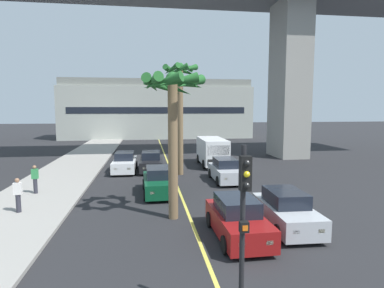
# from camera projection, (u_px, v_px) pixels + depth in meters

# --- Properties ---
(sidewalk_left) EXTENTS (4.80, 80.00, 0.15)m
(sidewalk_left) POSITION_uv_depth(u_px,v_px,m) (15.00, 215.00, 14.84)
(sidewalk_left) COLOR #9E9991
(sidewalk_left) RESTS_ON ground
(lane_stripe_center) EXTENTS (0.14, 56.00, 0.01)m
(lane_stripe_center) POSITION_uv_depth(u_px,v_px,m) (173.00, 176.00, 23.84)
(lane_stripe_center) COLOR #DBCC4C
(lane_stripe_center) RESTS_ON ground
(pier_building_backdrop) EXTENTS (31.06, 8.04, 9.65)m
(pier_building_backdrop) POSITION_uv_depth(u_px,v_px,m) (157.00, 109.00, 54.50)
(pier_building_backdrop) COLOR #ADB2A8
(pier_building_backdrop) RESTS_ON ground
(car_queue_front) EXTENTS (1.84, 4.10, 1.56)m
(car_queue_front) POSITION_uv_depth(u_px,v_px,m) (226.00, 171.00, 22.03)
(car_queue_front) COLOR #B7BABF
(car_queue_front) RESTS_ON ground
(car_queue_second) EXTENTS (1.89, 4.13, 1.56)m
(car_queue_second) POSITION_uv_depth(u_px,v_px,m) (125.00, 163.00, 25.20)
(car_queue_second) COLOR white
(car_queue_second) RESTS_ON ground
(car_queue_third) EXTENTS (1.88, 4.12, 1.56)m
(car_queue_third) POSITION_uv_depth(u_px,v_px,m) (237.00, 219.00, 12.41)
(car_queue_third) COLOR maroon
(car_queue_third) RESTS_ON ground
(car_queue_fourth) EXTENTS (1.92, 4.15, 1.56)m
(car_queue_fourth) POSITION_uv_depth(u_px,v_px,m) (159.00, 182.00, 18.72)
(car_queue_fourth) COLOR #0C4728
(car_queue_fourth) RESTS_ON ground
(car_queue_fifth) EXTENTS (1.95, 4.16, 1.56)m
(car_queue_fifth) POSITION_uv_depth(u_px,v_px,m) (286.00, 211.00, 13.45)
(car_queue_fifth) COLOR #B7BABF
(car_queue_fifth) RESTS_ON ground
(car_queue_sixth) EXTENTS (1.92, 4.14, 1.56)m
(car_queue_sixth) POSITION_uv_depth(u_px,v_px,m) (151.00, 162.00, 25.52)
(car_queue_sixth) COLOR black
(car_queue_sixth) RESTS_ON ground
(delivery_van) EXTENTS (2.21, 5.27, 2.36)m
(delivery_van) POSITION_uv_depth(u_px,v_px,m) (212.00, 151.00, 28.01)
(delivery_van) COLOR white
(delivery_van) RESTS_ON ground
(traffic_light_median_near) EXTENTS (0.24, 0.37, 4.20)m
(traffic_light_median_near) POSITION_uv_depth(u_px,v_px,m) (244.00, 212.00, 7.07)
(traffic_light_median_near) COLOR black
(traffic_light_median_near) RESTS_ON ground
(palm_tree_near_median) EXTENTS (2.67, 2.68, 8.27)m
(palm_tree_near_median) POSITION_uv_depth(u_px,v_px,m) (180.00, 89.00, 23.57)
(palm_tree_near_median) COLOR brown
(palm_tree_near_median) RESTS_ON ground
(palm_tree_mid_median) EXTENTS (2.90, 2.91, 6.56)m
(palm_tree_mid_median) POSITION_uv_depth(u_px,v_px,m) (172.00, 101.00, 14.08)
(palm_tree_mid_median) COLOR brown
(palm_tree_mid_median) RESTS_ON ground
(pedestrian_near_crosswalk) EXTENTS (0.34, 0.22, 1.62)m
(pedestrian_near_crosswalk) POSITION_uv_depth(u_px,v_px,m) (35.00, 179.00, 18.26)
(pedestrian_near_crosswalk) COLOR #2D2D38
(pedestrian_near_crosswalk) RESTS_ON sidewalk_left
(pedestrian_far_along) EXTENTS (0.34, 0.22, 1.62)m
(pedestrian_far_along) POSITION_uv_depth(u_px,v_px,m) (18.00, 194.00, 14.95)
(pedestrian_far_along) COLOR #2D2D38
(pedestrian_far_along) RESTS_ON sidewalk_left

